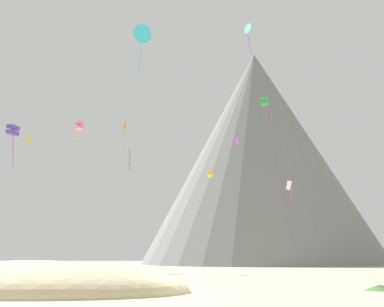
{
  "coord_description": "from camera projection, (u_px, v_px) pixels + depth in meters",
  "views": [
    {
      "loc": [
        3.87,
        -27.83,
        2.31
      ],
      "look_at": [
        -3.04,
        32.35,
        17.06
      ],
      "focal_mm": 39.69,
      "sensor_mm": 36.0,
      "label": 1
    }
  ],
  "objects": [
    {
      "name": "bush_far_left",
      "position": [
        380.0,
        287.0,
        29.7
      ],
      "size": [
        2.84,
        2.84,
        0.41
      ],
      "primitive_type": "cone",
      "rotation": [
        0.0,
        0.0,
        1.27
      ],
      "color": "#477238",
      "rests_on": "ground_plane"
    },
    {
      "name": "kite_teal_high",
      "position": [
        248.0,
        29.0,
        58.61
      ],
      "size": [
        1.14,
        1.3,
        4.89
      ],
      "rotation": [
        0.0,
        0.0,
        2.25
      ],
      "color": "teal"
    },
    {
      "name": "kite_indigo_mid",
      "position": [
        13.0,
        131.0,
        52.55
      ],
      "size": [
        1.32,
        1.26,
        5.41
      ],
      "rotation": [
        0.0,
        0.0,
        4.59
      ],
      "color": "#5138B2"
    },
    {
      "name": "kite_green_high",
      "position": [
        264.0,
        102.0,
        69.58
      ],
      "size": [
        1.31,
        1.28,
        4.16
      ],
      "rotation": [
        0.0,
        0.0,
        4.59
      ],
      "color": "green"
    },
    {
      "name": "kite_orange_mid",
      "position": [
        126.0,
        127.0,
        78.39
      ],
      "size": [
        0.83,
        2.0,
        5.77
      ],
      "rotation": [
        0.0,
        0.0,
        1.7
      ],
      "color": "orange"
    },
    {
      "name": "kite_cyan_high",
      "position": [
        142.0,
        34.0,
        56.88
      ],
      "size": [
        2.58,
        1.92,
        7.0
      ],
      "rotation": [
        0.0,
        0.0,
        3.67
      ],
      "color": "#33BCDB"
    },
    {
      "name": "dune_foreground_right",
      "position": [
        30.0,
        291.0,
        29.07
      ],
      "size": [
        22.65,
        13.9,
        4.11
      ],
      "primitive_type": "ellipsoid",
      "rotation": [
        0.0,
        0.0,
        3.11
      ],
      "color": "beige",
      "rests_on": "ground_plane"
    },
    {
      "name": "kite_yellow_mid",
      "position": [
        210.0,
        174.0,
        83.46
      ],
      "size": [
        1.28,
        0.46,
        1.29
      ],
      "rotation": [
        0.0,
        0.0,
        6.25
      ],
      "color": "yellow"
    },
    {
      "name": "kite_pink_high",
      "position": [
        79.0,
        126.0,
        81.78
      ],
      "size": [
        1.91,
        1.9,
        4.47
      ],
      "rotation": [
        0.0,
        0.0,
        4.01
      ],
      "color": "pink"
    },
    {
      "name": "bush_mid_center",
      "position": [
        68.0,
        282.0,
        35.54
      ],
      "size": [
        1.58,
        1.58,
        0.43
      ],
      "primitive_type": "cone",
      "rotation": [
        0.0,
        0.0,
        0.16
      ],
      "color": "#477238",
      "rests_on": "ground_plane"
    },
    {
      "name": "kite_black_mid",
      "position": [
        129.0,
        154.0,
        91.8
      ],
      "size": [
        0.52,
        1.12,
        4.92
      ],
      "rotation": [
        0.0,
        0.0,
        4.28
      ],
      "color": "black"
    },
    {
      "name": "bush_near_right",
      "position": [
        110.0,
        275.0,
        46.7
      ],
      "size": [
        2.3,
        2.3,
        0.61
      ],
      "primitive_type": "cone",
      "rotation": [
        0.0,
        0.0,
        1.88
      ],
      "color": "#668C4C",
      "rests_on": "ground_plane"
    },
    {
      "name": "kite_white_low",
      "position": [
        289.0,
        187.0,
        59.93
      ],
      "size": [
        0.86,
        0.52,
        2.85
      ],
      "rotation": [
        0.0,
        0.0,
        2.49
      ],
      "color": "white"
    },
    {
      "name": "kite_violet_mid",
      "position": [
        238.0,
        142.0,
        71.39
      ],
      "size": [
        0.93,
        1.35,
        1.27
      ],
      "rotation": [
        0.0,
        0.0,
        1.9
      ],
      "color": "purple"
    },
    {
      "name": "kite_gold_mid",
      "position": [
        27.0,
        139.0,
        60.6
      ],
      "size": [
        0.26,
        1.09,
        1.01
      ],
      "rotation": [
        0.0,
        0.0,
        4.04
      ],
      "color": "gold"
    },
    {
      "name": "rock_massif",
      "position": [
        261.0,
        160.0,
        135.82
      ],
      "size": [
        84.16,
        84.16,
        69.51
      ],
      "color": "slate",
      "rests_on": "ground_plane"
    },
    {
      "name": "ground_plane",
      "position": [
        181.0,
        294.0,
        26.74
      ],
      "size": [
        400.0,
        400.0,
        0.0
      ],
      "primitive_type": "plane",
      "color": "#CCBA8E"
    }
  ]
}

